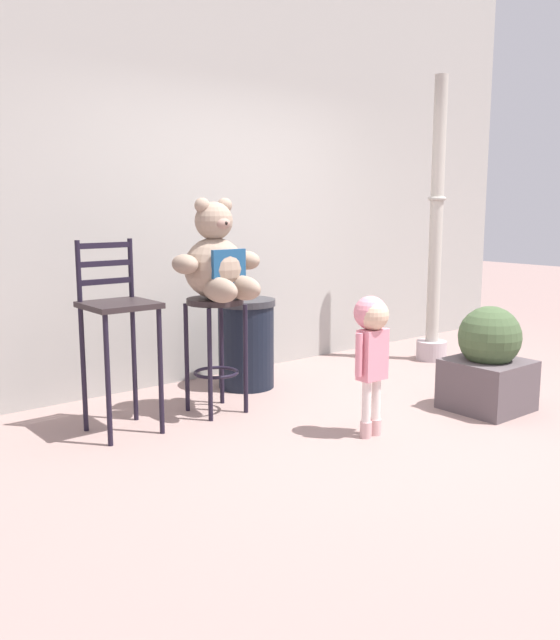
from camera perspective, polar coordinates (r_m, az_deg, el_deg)
The scene contains 9 objects.
ground_plane at distance 4.62m, azimuth 9.36°, elevation -8.78°, with size 24.00×24.00×0.00m, color gray.
building_wall at distance 5.94m, azimuth -5.40°, elevation 13.94°, with size 7.44×0.30×3.80m, color #A4A09A.
bar_stool_with_teddy at distance 4.75m, azimuth -5.43°, elevation -0.96°, with size 0.40×0.40×0.81m.
teddy_bear at distance 4.66m, azimuth -5.30°, elevation 4.85°, with size 0.65×0.59×0.69m.
child_walking at distance 4.25m, azimuth 7.72°, elevation -1.29°, with size 0.28×0.23×0.90m.
trash_bin at distance 5.43m, azimuth -2.86°, elevation -1.95°, with size 0.47×0.47×0.71m.
lamppost at distance 6.46m, azimuth 12.88°, elevation 5.50°, with size 0.28×0.28×2.59m.
bar_chair_empty at distance 4.41m, azimuth -13.46°, elevation 0.11°, with size 0.42×0.42×1.23m.
planter_with_shrub at distance 5.06m, azimuth 17.08°, elevation -3.43°, with size 0.52×0.52×0.75m.
Camera 1 is at (-3.31, -2.88, 1.45)m, focal length 38.13 mm.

